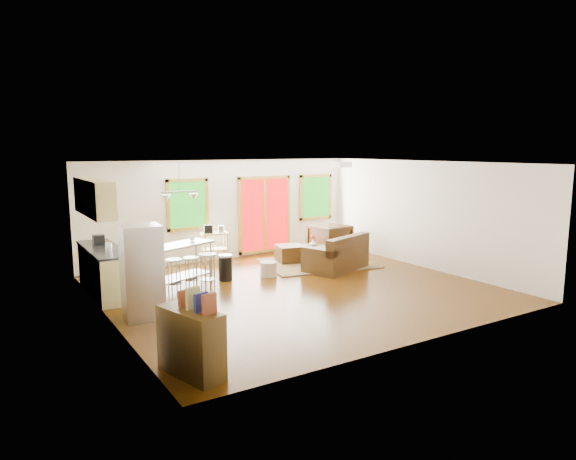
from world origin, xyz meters
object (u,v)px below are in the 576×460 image
refrigerator (142,272)px  ottoman (290,254)px  loveseat (337,256)px  armchair (329,238)px  coffee_table (316,247)px  rug (318,263)px  kitchen_cart (214,237)px  island (180,258)px

refrigerator → ottoman: bearing=33.0°
loveseat → armchair: size_ratio=1.91×
loveseat → refrigerator: (-4.97, -1.07, 0.47)m
armchair → ottoman: 1.41m
coffee_table → refrigerator: 5.55m
rug → ottoman: 0.75m
refrigerator → kitchen_cart: 4.23m
ottoman → armchair: bearing=7.8°
armchair → island: size_ratio=0.59×
ottoman → kitchen_cart: (-1.73, 0.85, 0.47)m
loveseat → coffee_table: bearing=63.4°
armchair → ottoman: (-1.37, -0.19, -0.25)m
coffee_table → armchair: size_ratio=1.29×
rug → loveseat: (0.02, -0.78, 0.32)m
ottoman → kitchen_cart: kitchen_cart is taller
coffee_table → island: size_ratio=0.76×
armchair → refrigerator: (-5.83, -2.57, 0.34)m
coffee_table → ottoman: (-0.64, 0.25, -0.15)m
loveseat → island: (-3.79, 0.39, 0.31)m
rug → island: island is taller
loveseat → kitchen_cart: kitchen_cart is taller
armchair → island: armchair is taller
coffee_table → ottoman: 0.70m
loveseat → kitchen_cart: size_ratio=1.80×
coffee_table → island: (-3.91, -0.67, 0.28)m
kitchen_cart → ottoman: bearing=-26.1°
armchair → kitchen_cart: (-3.11, 0.66, 0.21)m
island → coffee_table: bearing=9.7°
armchair → refrigerator: bearing=17.4°
rug → coffee_table: (0.15, 0.28, 0.36)m
rug → refrigerator: size_ratio=1.64×
kitchen_cart → armchair: bearing=-12.0°
rug → loveseat: 0.85m
loveseat → island: island is taller
armchair → ottoman: size_ratio=1.44×
rug → island: (-3.76, -0.39, 0.64)m
loveseat → coffee_table: size_ratio=1.49×
loveseat → armchair: (0.86, 1.50, 0.14)m
armchair → island: bearing=7.0°
rug → coffee_table: 0.48m
ottoman → island: 3.43m
island → kitchen_cart: bearing=49.0°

